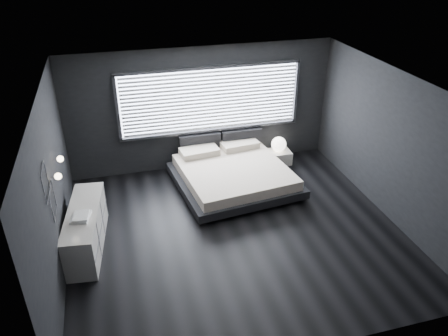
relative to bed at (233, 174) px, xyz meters
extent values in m
plane|color=black|center=(-0.41, -1.60, -0.29)|extent=(6.00, 6.00, 0.00)
plane|color=silver|center=(-0.41, -1.60, 2.51)|extent=(6.00, 6.00, 0.00)
cube|color=black|center=(-0.41, 1.15, 1.11)|extent=(6.00, 0.04, 2.80)
cube|color=black|center=(-0.41, -4.35, 1.11)|extent=(6.00, 0.04, 2.80)
cube|color=black|center=(-3.41, -1.60, 1.11)|extent=(0.04, 5.50, 2.80)
cube|color=black|center=(2.59, -1.60, 1.11)|extent=(0.04, 5.50, 2.80)
cube|color=white|center=(-0.21, 1.13, 1.32)|extent=(4.00, 0.02, 1.38)
cube|color=#47474C|center=(-2.25, 1.10, 1.32)|extent=(0.06, 0.08, 1.48)
cube|color=#47474C|center=(1.83, 1.10, 1.32)|extent=(0.06, 0.08, 1.48)
cube|color=#47474C|center=(-0.21, 1.10, 2.05)|extent=(4.14, 0.08, 0.06)
cube|color=#47474C|center=(-0.21, 1.10, 0.59)|extent=(4.14, 0.08, 0.06)
cube|color=silver|center=(-0.21, 1.07, 1.32)|extent=(3.94, 0.03, 1.32)
cube|color=black|center=(-0.49, 1.04, 0.28)|extent=(0.96, 0.16, 0.52)
cube|color=black|center=(0.51, 1.04, 0.28)|extent=(0.96, 0.16, 0.52)
cylinder|color=silver|center=(-3.36, -1.55, 1.31)|extent=(0.10, 0.02, 0.02)
sphere|color=#FFE5B7|center=(-3.29, -1.55, 1.31)|extent=(0.11, 0.11, 0.11)
cylinder|color=silver|center=(-3.36, -0.95, 1.31)|extent=(0.10, 0.02, 0.02)
sphere|color=#FFE5B7|center=(-3.29, -0.95, 1.31)|extent=(0.11, 0.11, 0.11)
cube|color=#47474C|center=(-3.39, -2.15, 1.79)|extent=(0.01, 0.46, 0.02)
cube|color=#47474C|center=(-3.39, -2.15, 1.33)|extent=(0.01, 0.46, 0.02)
cube|color=#47474C|center=(-3.39, -1.92, 1.56)|extent=(0.01, 0.02, 0.46)
cube|color=#47474C|center=(-3.39, -2.38, 1.56)|extent=(0.01, 0.02, 0.46)
cube|color=#47474C|center=(-3.39, -1.90, 1.32)|extent=(0.01, 0.46, 0.02)
cube|color=#47474C|center=(-3.39, -1.90, 0.86)|extent=(0.01, 0.46, 0.02)
cube|color=#47474C|center=(-3.39, -1.67, 1.09)|extent=(0.01, 0.02, 0.46)
cube|color=#47474C|center=(-3.39, -2.13, 1.09)|extent=(0.01, 0.02, 0.46)
cube|color=black|center=(-0.92, -1.09, -0.25)|extent=(0.15, 0.15, 0.09)
cube|color=black|center=(1.14, -0.85, -0.25)|extent=(0.15, 0.15, 0.09)
cube|color=black|center=(-1.13, 0.76, -0.25)|extent=(0.15, 0.15, 0.09)
cube|color=black|center=(0.93, 1.00, -0.25)|extent=(0.15, 0.15, 0.09)
cube|color=black|center=(0.01, -0.05, -0.11)|extent=(2.65, 2.56, 0.17)
cube|color=beige|center=(0.01, -0.05, 0.08)|extent=(2.38, 2.38, 0.22)
cube|color=beige|center=(-0.58, 0.75, 0.26)|extent=(0.90, 0.55, 0.14)
cube|color=beige|center=(0.40, 0.86, 0.26)|extent=(0.90, 0.55, 0.14)
cube|color=silver|center=(1.35, 0.74, -0.13)|extent=(0.54, 0.46, 0.31)
sphere|color=white|center=(1.34, 0.76, 0.20)|extent=(0.35, 0.35, 0.35)
cube|color=silver|center=(-3.06, -1.30, 0.08)|extent=(0.74, 1.92, 0.75)
cube|color=#47474C|center=(-2.80, -1.33, 0.08)|extent=(0.23, 1.84, 0.73)
cube|color=white|center=(-3.08, -1.51, 0.48)|extent=(0.36, 0.42, 0.04)
cube|color=white|center=(-3.07, -1.53, 0.52)|extent=(0.28, 0.35, 0.03)
camera|label=1|loc=(-2.35, -7.85, 4.69)|focal=35.00mm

